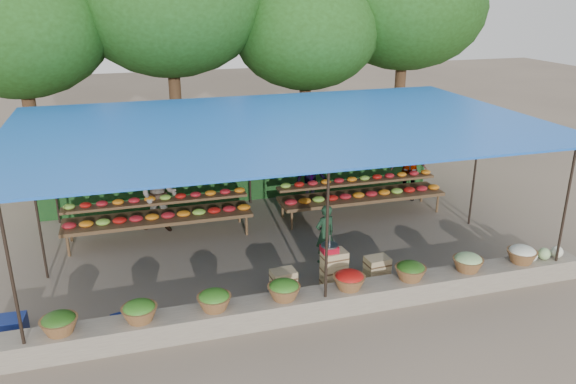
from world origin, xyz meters
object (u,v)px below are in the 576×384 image
object	(u,v)px
crate_counter	(332,273)
vendor_seated	(325,234)
weighing_scale	(329,248)
blue_crate_back	(8,327)
blue_crate_front	(132,324)

from	to	relation	value
crate_counter	vendor_seated	xyz separation A→B (m)	(0.23, 1.07, 0.32)
crate_counter	vendor_seated	bearing A→B (deg)	77.75
crate_counter	weighing_scale	bearing A→B (deg)	-180.00
blue_crate_back	weighing_scale	bearing A→B (deg)	3.60
weighing_scale	blue_crate_front	world-z (taller)	weighing_scale
blue_crate_front	blue_crate_back	distance (m)	2.01
crate_counter	blue_crate_front	distance (m)	3.77
crate_counter	blue_crate_front	xyz separation A→B (m)	(-3.73, -0.48, -0.14)
vendor_seated	blue_crate_front	distance (m)	4.28
weighing_scale	vendor_seated	world-z (taller)	vendor_seated
crate_counter	weighing_scale	distance (m)	0.55
crate_counter	blue_crate_back	world-z (taller)	crate_counter
vendor_seated	blue_crate_back	world-z (taller)	vendor_seated
crate_counter	vendor_seated	world-z (taller)	vendor_seated
crate_counter	blue_crate_back	size ratio (longest dim) A/B	4.22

